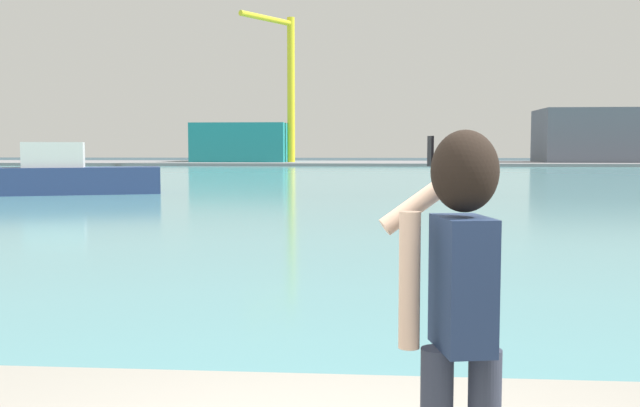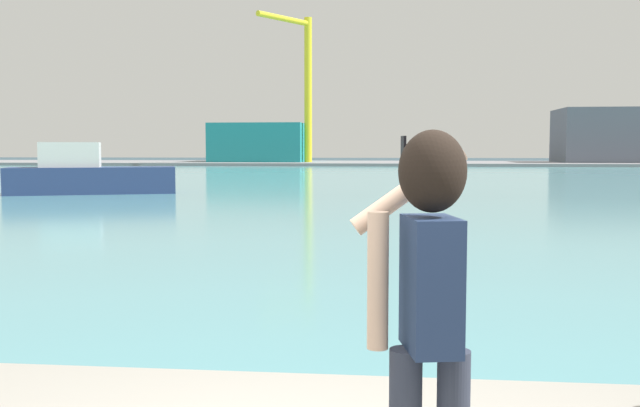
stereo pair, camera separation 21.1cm
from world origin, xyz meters
The scene contains 8 objects.
ground_plane centered at (0.00, 50.00, 0.00)m, with size 220.00×220.00×0.00m, color #334751.
harbor_water centered at (0.00, 52.00, 0.01)m, with size 140.00×100.00×0.02m, color #599EA8.
far_shore_dock centered at (0.00, 92.00, 0.19)m, with size 140.00×20.00×0.38m, color gray.
person_photographer centered at (0.59, -0.13, 1.61)m, with size 0.53×0.55×1.74m.
boat_moored centered at (-14.29, 29.53, 0.90)m, with size 8.05×4.62×2.47m.
warehouse_left centered at (-18.11, 93.49, 2.97)m, with size 12.50×11.70×5.18m, color teal.
warehouse_right centered at (29.62, 93.31, 3.87)m, with size 15.86×9.84×6.98m, color slate.
port_crane centered at (-11.59, 89.14, 11.48)m, with size 5.91×8.50×18.84m.
Camera 1 is at (0.24, -3.09, 2.21)m, focal length 39.68 mm.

